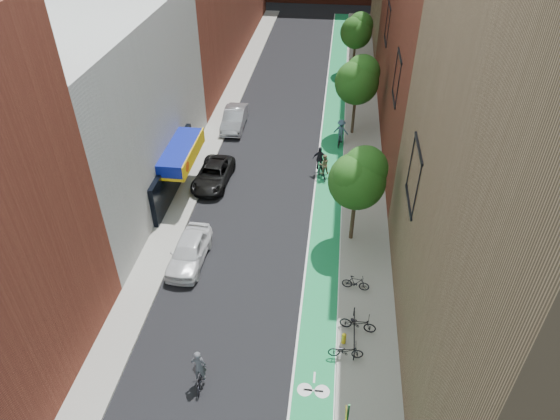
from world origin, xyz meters
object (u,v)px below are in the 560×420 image
(cyclist_lead, at_px, (199,373))
(fire_hydrant, at_px, (344,338))
(cyclist_lane_mid, at_px, (320,164))
(parked_car_silver, at_px, (235,118))
(cyclist_lane_near, at_px, (324,168))
(parked_car_black, at_px, (213,175))
(parked_car_white, at_px, (189,251))
(cyclist_lane_far, at_px, (341,133))

(cyclist_lead, bearing_deg, fire_hydrant, -161.29)
(cyclist_lane_mid, xyz_separation_m, fire_hydrant, (2.10, -15.67, -0.33))
(parked_car_silver, bearing_deg, cyclist_lane_near, -42.72)
(parked_car_black, xyz_separation_m, cyclist_lane_mid, (7.58, 2.19, 0.14))
(cyclist_lead, height_order, cyclist_lane_near, cyclist_lead)
(parked_car_white, xyz_separation_m, cyclist_lane_mid, (7.07, 10.64, 0.03))
(cyclist_lane_near, height_order, fire_hydrant, cyclist_lane_near)
(cyclist_lane_mid, bearing_deg, parked_car_black, 14.63)
(parked_car_black, xyz_separation_m, cyclist_lane_far, (9.03, 6.80, 0.33))
(parked_car_white, distance_m, cyclist_lane_near, 12.49)
(parked_car_white, xyz_separation_m, fire_hydrant, (9.17, -5.03, -0.30))
(fire_hydrant, bearing_deg, parked_car_black, 125.71)
(cyclist_lane_far, relative_size, fire_hydrant, 3.32)
(parked_car_black, relative_size, parked_car_silver, 1.01)
(parked_car_white, bearing_deg, cyclist_lead, -70.28)
(parked_car_black, distance_m, cyclist_lead, 16.80)
(parked_car_black, height_order, parked_car_silver, parked_car_silver)
(parked_car_black, bearing_deg, cyclist_lane_near, 14.06)
(parked_car_black, relative_size, cyclist_lane_far, 2.27)
(parked_car_black, distance_m, parked_car_silver, 8.80)
(parked_car_silver, bearing_deg, parked_car_black, -90.07)
(parked_car_white, bearing_deg, cyclist_lane_near, 55.12)
(parked_car_white, xyz_separation_m, parked_car_black, (-0.52, 8.44, -0.11))
(parked_car_white, relative_size, cyclist_lead, 2.15)
(cyclist_lane_near, relative_size, fire_hydrant, 2.92)
(parked_car_black, distance_m, cyclist_lane_mid, 7.90)
(cyclist_lane_near, xyz_separation_m, fire_hydrant, (1.77, -15.09, -0.33))
(cyclist_lead, bearing_deg, cyclist_lane_far, -110.28)
(parked_car_black, height_order, cyclist_lane_mid, cyclist_lane_mid)
(cyclist_lane_near, bearing_deg, cyclist_lane_mid, -74.18)
(parked_car_white, bearing_deg, cyclist_lane_far, 62.25)
(parked_car_black, bearing_deg, cyclist_lane_mid, 18.62)
(parked_car_white, xyz_separation_m, parked_car_silver, (-0.66, 17.24, 0.02))
(parked_car_black, height_order, cyclist_lane_near, cyclist_lane_near)
(cyclist_lane_near, relative_size, cyclist_lane_mid, 0.89)
(parked_car_black, height_order, fire_hydrant, parked_car_black)
(parked_car_silver, bearing_deg, cyclist_lane_far, -13.31)
(parked_car_white, xyz_separation_m, cyclist_lead, (2.66, -8.05, -0.01))
(cyclist_lane_far, bearing_deg, parked_car_silver, 0.20)
(cyclist_lane_mid, bearing_deg, fire_hydrant, 96.13)
(cyclist_lane_mid, bearing_deg, parked_car_white, 54.91)
(parked_car_black, xyz_separation_m, parked_car_silver, (-0.14, 8.80, 0.12))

